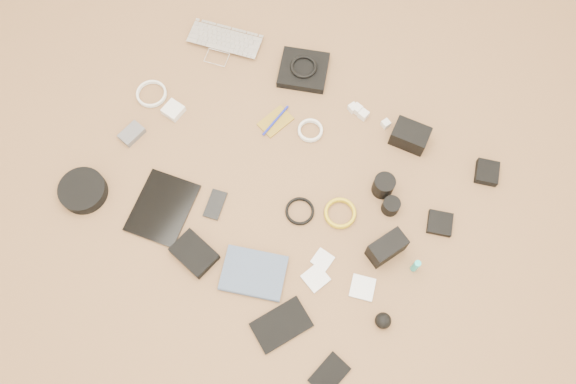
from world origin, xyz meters
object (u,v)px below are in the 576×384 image
Objects in this scene: phone at (215,204)px; tablet at (163,208)px; paperback at (248,296)px; headphone_case at (83,191)px; laptop at (222,48)px; dslr_camera at (410,136)px.

tablet is at bearing -159.04° from phone.
phone is 0.51× the size of paperback.
tablet is 2.30× the size of phone.
headphone_case reaches higher than paperback.
phone is (0.40, -0.56, -0.01)m from laptop.
laptop is 0.73m from tablet.
phone is 0.65× the size of headphone_case.
phone is at bearing 29.50° from headphone_case.
paperback is (0.31, -0.20, 0.01)m from phone.
paperback is (0.71, -0.77, -0.00)m from laptop.
headphone_case is at bearing -171.40° from tablet.
laptop is at bearing 95.02° from tablet.
paperback is (0.46, -0.08, 0.01)m from tablet.
dslr_camera is at bearing -12.17° from laptop.
headphone_case is (-0.03, -0.81, 0.01)m from laptop.
dslr_camera reaches higher than tablet.
headphone_case is 0.79× the size of paperback.
phone is at bearing 24.01° from tablet.
paperback is (-0.15, -0.85, -0.03)m from dslr_camera.
dslr_camera is 1.21× the size of phone.
laptop is 0.69m from phone.
tablet is 0.47m from paperback.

